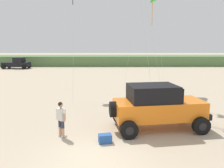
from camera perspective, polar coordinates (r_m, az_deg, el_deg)
ground_plane at (r=9.07m, az=-4.81°, el=-17.90°), size 220.00×220.00×0.00m
dune_ridge at (r=48.91m, az=-8.12°, el=5.89°), size 90.00×8.83×1.93m
jeep at (r=11.68m, az=11.26°, el=-5.33°), size 4.98×2.96×2.26m
person_watching at (r=10.77m, az=-12.59°, el=-8.14°), size 0.48×0.47×1.67m
cooler_box at (r=10.19m, az=-1.75°, el=-13.44°), size 0.62×0.46×0.38m
distant_pickup at (r=44.10m, az=-22.62°, el=4.78°), size 4.70×2.60×1.98m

